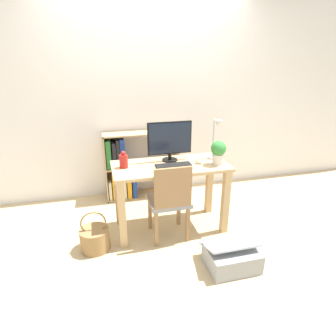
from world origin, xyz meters
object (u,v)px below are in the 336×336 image
(vase, at_px, (124,161))
(potted_plant, at_px, (218,151))
(desk_lamp, at_px, (216,136))
(chair, at_px, (170,199))
(monitor, at_px, (170,139))
(bookshelf, at_px, (127,169))
(keyboard, at_px, (173,165))
(basket, at_px, (95,238))
(storage_box, at_px, (231,257))

(vase, bearing_deg, potted_plant, -9.10)
(desk_lamp, bearing_deg, chair, -158.63)
(monitor, bearing_deg, desk_lamp, -12.89)
(bookshelf, bearing_deg, potted_plant, -49.84)
(keyboard, height_order, desk_lamp, desk_lamp)
(desk_lamp, relative_size, basket, 1.06)
(keyboard, relative_size, chair, 0.44)
(monitor, distance_m, vase, 0.53)
(bookshelf, xyz_separation_m, basket, (-0.45, -1.06, -0.28))
(monitor, relative_size, desk_lamp, 1.07)
(potted_plant, xyz_separation_m, storage_box, (-0.10, -0.64, -0.78))
(bookshelf, distance_m, storage_box, 1.79)
(keyboard, height_order, bookshelf, bookshelf)
(vase, bearing_deg, bookshelf, 82.19)
(monitor, distance_m, storage_box, 1.28)
(potted_plant, relative_size, chair, 0.30)
(monitor, relative_size, chair, 0.56)
(monitor, height_order, chair, monitor)
(monitor, height_order, potted_plant, monitor)
(keyboard, bearing_deg, vase, 170.99)
(chair, bearing_deg, monitor, 77.59)
(potted_plant, bearing_deg, monitor, 151.47)
(keyboard, bearing_deg, basket, -169.62)
(keyboard, xyz_separation_m, basket, (-0.83, -0.15, -0.63))
(vase, xyz_separation_m, basket, (-0.34, -0.23, -0.69))
(keyboard, bearing_deg, monitor, 88.15)
(bookshelf, bearing_deg, monitor, -62.61)
(keyboard, relative_size, basket, 0.88)
(vase, height_order, basket, vase)
(chair, bearing_deg, vase, 153.08)
(monitor, relative_size, basket, 1.13)
(keyboard, bearing_deg, storage_box, -64.05)
(vase, distance_m, desk_lamp, 0.98)
(keyboard, distance_m, chair, 0.34)
(storage_box, bearing_deg, potted_plant, 80.99)
(monitor, xyz_separation_m, keyboard, (-0.01, -0.17, -0.22))
(monitor, relative_size, storage_box, 1.03)
(chair, bearing_deg, desk_lamp, 23.51)
(desk_lamp, relative_size, potted_plant, 1.75)
(desk_lamp, bearing_deg, vase, 179.08)
(desk_lamp, distance_m, bookshelf, 1.34)
(monitor, distance_m, bookshelf, 1.01)
(chair, distance_m, basket, 0.82)
(keyboard, bearing_deg, potted_plant, -9.20)
(keyboard, xyz_separation_m, chair, (-0.08, -0.15, -0.30))
(monitor, relative_size, keyboard, 1.29)
(vase, distance_m, storage_box, 1.35)
(chair, height_order, basket, chair)
(keyboard, relative_size, storage_box, 0.80)
(monitor, height_order, desk_lamp, desk_lamp)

